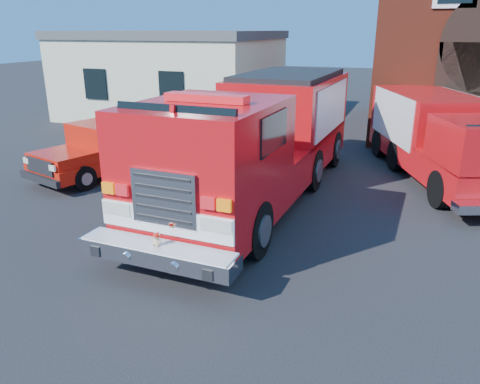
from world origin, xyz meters
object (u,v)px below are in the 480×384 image
(pickup_truck, at_px, (111,148))
(secondary_truck, at_px, (441,135))
(fire_engine, at_px, (260,138))
(side_building, at_px, (174,74))

(pickup_truck, height_order, secondary_truck, secondary_truck)
(fire_engine, distance_m, pickup_truck, 5.30)
(fire_engine, height_order, pickup_truck, fire_engine)
(side_building, xyz_separation_m, secondary_truck, (12.99, -7.26, -0.85))
(secondary_truck, bearing_deg, fire_engine, -142.47)
(fire_engine, relative_size, pickup_truck, 1.93)
(fire_engine, xyz_separation_m, secondary_truck, (4.65, 3.57, -0.31))
(side_building, bearing_deg, pickup_truck, -73.10)
(fire_engine, relative_size, secondary_truck, 1.32)
(side_building, distance_m, secondary_truck, 14.90)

